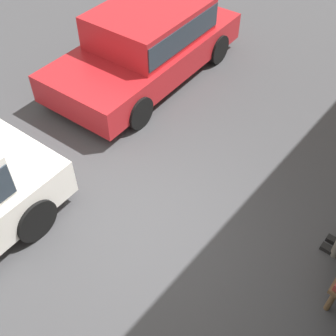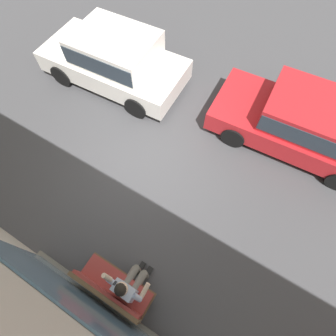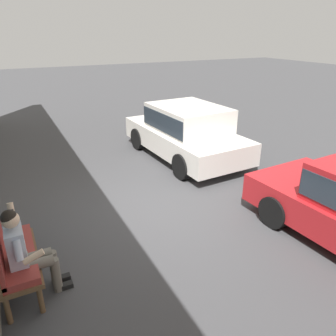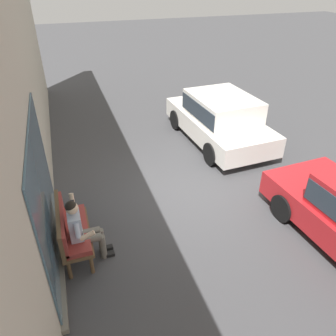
% 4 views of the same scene
% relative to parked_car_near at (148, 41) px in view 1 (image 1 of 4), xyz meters
% --- Properties ---
extents(ground_plane, '(60.00, 60.00, 0.00)m').
position_rel_parked_car_near_xyz_m(ground_plane, '(3.08, 2.49, -0.77)').
color(ground_plane, '#424244').
extents(parked_car_near, '(4.36, 2.14, 1.42)m').
position_rel_parked_car_near_xyz_m(parked_car_near, '(0.00, 0.00, 0.00)').
color(parked_car_near, red).
rests_on(parked_car_near, ground_plane).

